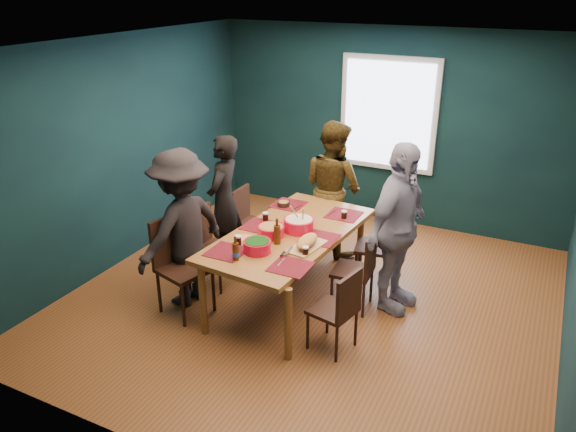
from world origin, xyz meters
name	(u,v)px	position (x,y,z in m)	size (l,w,h in m)	color
room	(325,174)	(0.00, 0.27, 1.37)	(5.01, 5.01, 2.71)	brown
dining_table	(289,239)	(-0.24, -0.11, 0.72)	(1.23, 2.19, 0.80)	olive
chair_left_far	(248,216)	(-1.20, 0.66, 0.50)	(0.39, 0.39, 0.87)	black
chair_left_mid	(208,240)	(-1.22, -0.19, 0.53)	(0.42, 0.42, 0.91)	black
chair_left_near	(178,258)	(-1.18, -0.80, 0.60)	(0.58, 0.58, 1.03)	black
chair_right_far	(383,241)	(0.56, 0.66, 0.54)	(0.49, 0.49, 0.93)	black
chair_right_mid	(361,265)	(0.52, 0.05, 0.51)	(0.43, 0.43, 0.88)	black
chair_right_near	(340,306)	(0.60, -0.75, 0.49)	(0.45, 0.45, 0.85)	black
person_far_left	(224,201)	(-1.33, 0.34, 0.80)	(0.59, 0.38, 1.61)	black
person_back	(333,187)	(-0.29, 1.24, 0.85)	(0.82, 0.64, 1.70)	black
person_right	(398,229)	(0.82, 0.24, 0.91)	(1.07, 0.44, 1.82)	white
person_near_left	(182,229)	(-1.23, -0.63, 0.86)	(1.11, 0.64, 1.71)	black
bowl_salad	(271,231)	(-0.37, -0.28, 0.86)	(0.28, 0.28, 0.11)	red
bowl_dumpling	(299,224)	(-0.16, -0.02, 0.87)	(0.32, 0.32, 0.30)	red
bowl_herbs	(257,246)	(-0.32, -0.65, 0.86)	(0.27, 0.27, 0.12)	red
cutting_board	(307,242)	(0.08, -0.36, 0.86)	(0.29, 0.57, 0.12)	tan
small_bowl	(284,204)	(-0.61, 0.51, 0.83)	(0.14, 0.14, 0.06)	black
beer_bottle_a	(236,252)	(-0.42, -0.89, 0.89)	(0.07, 0.07, 0.24)	#41210B
beer_bottle_b	(277,234)	(-0.23, -0.41, 0.91)	(0.07, 0.07, 0.27)	#41210B
cola_glass_a	(238,240)	(-0.57, -0.60, 0.85)	(0.07, 0.07, 0.10)	black
cola_glass_b	(305,251)	(0.14, -0.52, 0.85)	(0.07, 0.07, 0.09)	black
cola_glass_c	(344,214)	(0.15, 0.49, 0.85)	(0.07, 0.07, 0.09)	black
cola_glass_d	(266,216)	(-0.61, 0.05, 0.85)	(0.07, 0.07, 0.09)	black
napkin_a	(317,237)	(0.08, -0.10, 0.80)	(0.14, 0.14, 0.00)	#E66861
napkin_b	(246,238)	(-0.57, -0.43, 0.80)	(0.16, 0.16, 0.00)	#E66861
napkin_c	(291,265)	(0.10, -0.76, 0.80)	(0.16, 0.16, 0.00)	#E66861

